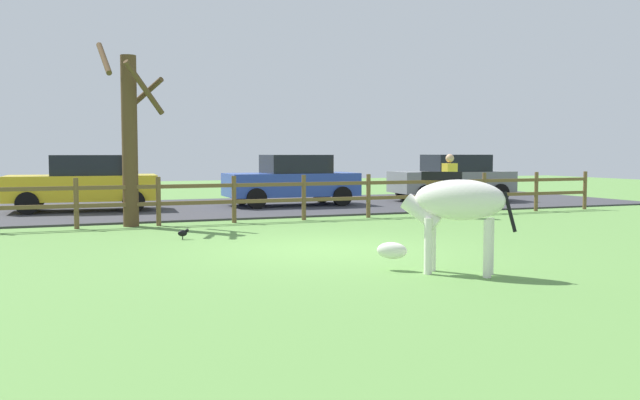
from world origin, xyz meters
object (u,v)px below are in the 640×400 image
zebra (453,207)px  crow_on_grass (183,233)px  parked_car_grey (452,177)px  visitor_near_fence (449,182)px  parked_car_yellow (84,183)px  parked_car_blue (292,180)px  bare_tree (130,135)px

zebra → crow_on_grass: bearing=118.2°
parked_car_grey → visitor_near_fence: size_ratio=2.52×
parked_car_grey → crow_on_grass: bearing=-147.5°
crow_on_grass → parked_car_grey: parked_car_grey is taller
crow_on_grass → parked_car_yellow: (-1.47, 7.00, 0.72)m
crow_on_grass → parked_car_blue: (4.60, 6.72, 0.72)m
parked_car_grey → parked_car_yellow: (-11.72, 0.45, 0.00)m
bare_tree → parked_car_blue: bearing=36.8°
bare_tree → parked_car_blue: size_ratio=1.04×
parked_car_blue → parked_car_grey: 5.65m
crow_on_grass → parked_car_yellow: size_ratio=0.05×
bare_tree → parked_car_grey: bearing=19.0°
bare_tree → parked_car_yellow: 4.46m
bare_tree → parked_car_yellow: bare_tree is taller
bare_tree → parked_car_blue: 6.68m
parked_car_blue → parked_car_yellow: size_ratio=0.97×
crow_on_grass → visitor_near_fence: (7.28, 2.05, 0.78)m
zebra → crow_on_grass: zebra is taller
bare_tree → visitor_near_fence: bare_tree is taller
bare_tree → zebra: (3.42, -7.95, -1.15)m
parked_car_blue → parked_car_grey: (5.65, -0.18, 0.00)m
zebra → crow_on_grass: 5.91m
bare_tree → zebra: size_ratio=2.68×
zebra → parked_car_grey: bearing=57.4°
bare_tree → visitor_near_fence: (7.94, -0.74, -1.17)m
bare_tree → parked_car_blue: (5.26, 3.93, -1.23)m
parked_car_blue → parked_car_grey: same height
bare_tree → zebra: bare_tree is taller
visitor_near_fence → parked_car_blue: bearing=119.8°
bare_tree → parked_car_grey: (10.91, 3.75, -1.23)m
zebra → parked_car_blue: parked_car_blue is taller
parked_car_blue → visitor_near_fence: bearing=-60.2°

